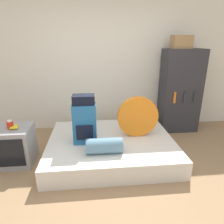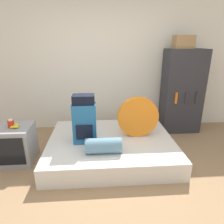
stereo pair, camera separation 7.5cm
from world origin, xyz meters
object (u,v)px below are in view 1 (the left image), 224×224
(canister, at_px, (10,125))
(bookshelf, at_px, (180,91))
(tent_bag, at_px, (138,117))
(sleeping_roll, at_px, (104,146))
(cardboard_box, at_px, (181,42))
(television, at_px, (16,146))
(backpack, at_px, (84,120))

(canister, bearing_deg, bookshelf, 18.30)
(tent_bag, xyz_separation_m, sleeping_roll, (-0.57, -0.49, -0.22))
(tent_bag, relative_size, cardboard_box, 1.90)
(canister, distance_m, bookshelf, 3.09)
(sleeping_roll, bearing_deg, television, 166.14)
(backpack, distance_m, cardboard_box, 2.27)
(backpack, xyz_separation_m, cardboard_box, (1.77, 0.89, 1.10))
(bookshelf, bearing_deg, sleeping_roll, -141.21)
(sleeping_roll, xyz_separation_m, cardboard_box, (1.50, 1.25, 1.35))
(sleeping_roll, relative_size, bookshelf, 0.31)
(bookshelf, bearing_deg, canister, -161.70)
(sleeping_roll, height_order, bookshelf, bookshelf)
(bookshelf, bearing_deg, tent_bag, -142.31)
(canister, bearing_deg, cardboard_box, 18.17)
(backpack, relative_size, sleeping_roll, 1.48)
(cardboard_box, bearing_deg, backpack, -153.23)
(sleeping_roll, xyz_separation_m, canister, (-1.33, 0.32, 0.24))
(television, bearing_deg, tent_bag, 5.16)
(sleeping_roll, height_order, television, television)
(tent_bag, relative_size, television, 1.15)
(canister, height_order, bookshelf, bookshelf)
(television, distance_m, bookshelf, 3.11)
(sleeping_roll, distance_m, canister, 1.39)
(television, relative_size, bookshelf, 0.35)
(backpack, distance_m, sleeping_roll, 0.51)
(canister, relative_size, bookshelf, 0.07)
(sleeping_roll, bearing_deg, tent_bag, 40.68)
(tent_bag, height_order, sleeping_roll, tent_bag)
(tent_bag, bearing_deg, cardboard_box, 39.11)
(bookshelf, relative_size, cardboard_box, 4.68)
(backpack, distance_m, canister, 1.06)
(backpack, height_order, tent_bag, backpack)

